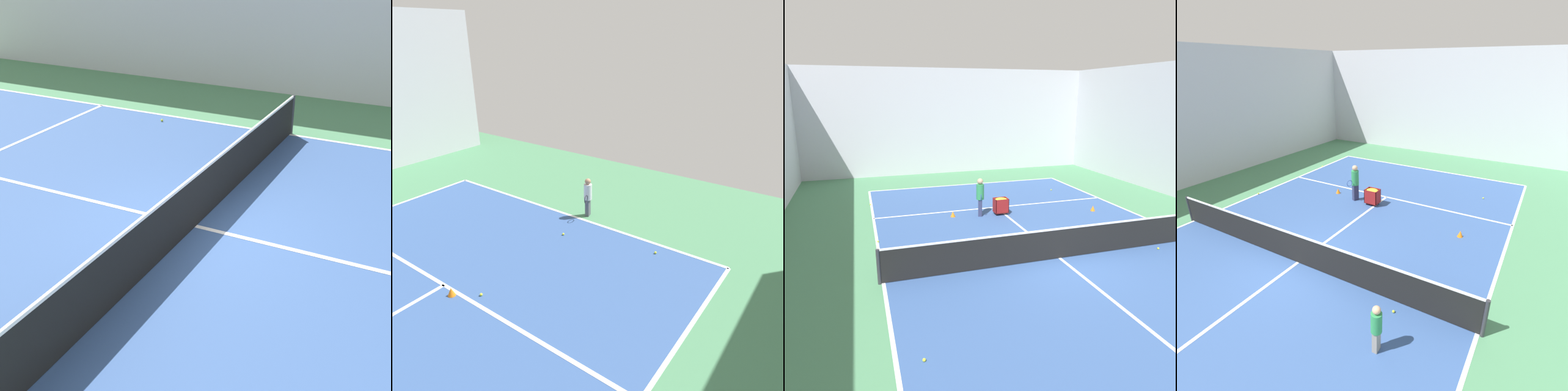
# 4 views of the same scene
# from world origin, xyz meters

# --- Properties ---
(line_baseline_near) EXTENTS (11.01, 0.10, 0.00)m
(line_baseline_near) POSITION_xyz_m (0.00, -10.82, 0.01)
(line_baseline_near) COLOR white
(line_baseline_near) RESTS_ON ground
(line_service_near) EXTENTS (11.01, 0.10, 0.00)m
(line_service_near) POSITION_xyz_m (0.00, -5.95, 0.01)
(line_service_near) COLOR white
(line_service_near) RESTS_ON ground
(player_near_baseline) EXTENTS (0.35, 0.59, 1.34)m
(player_near_baseline) POSITION_xyz_m (-0.62, -11.18, 0.77)
(player_near_baseline) COLOR #4C4C56
(player_near_baseline) RESTS_ON ground
(training_cone_2) EXTENTS (0.19, 0.19, 0.21)m
(training_cone_2) POSITION_xyz_m (-0.50, -5.82, 0.11)
(training_cone_2) COLOR orange
(training_cone_2) RESTS_ON ground
(tennis_ball_2) EXTENTS (0.07, 0.07, 0.07)m
(tennis_ball_2) POSITION_xyz_m (-1.07, -6.22, 0.04)
(tennis_ball_2) COLOR yellow
(tennis_ball_2) RESTS_ON ground
(tennis_ball_4) EXTENTS (0.07, 0.07, 0.07)m
(tennis_ball_4) POSITION_xyz_m (-0.81, -9.63, 0.04)
(tennis_ball_4) COLOR yellow
(tennis_ball_4) RESTS_ON ground
(tennis_ball_6) EXTENTS (0.07, 0.07, 0.07)m
(tennis_ball_6) POSITION_xyz_m (-3.59, -10.34, 0.04)
(tennis_ball_6) COLOR yellow
(tennis_ball_6) RESTS_ON ground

